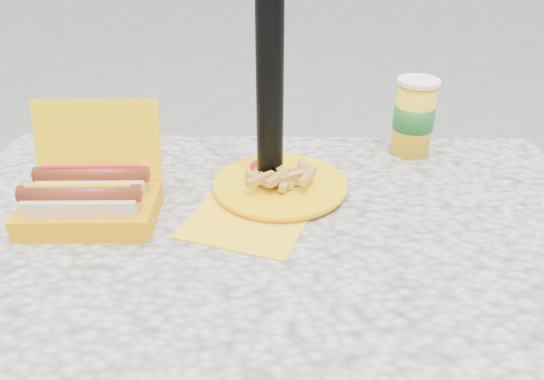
{
  "coord_description": "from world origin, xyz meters",
  "views": [
    {
      "loc": [
        0.03,
        -0.75,
        1.25
      ],
      "look_at": [
        0.01,
        0.05,
        0.8
      ],
      "focal_mm": 35.0,
      "sensor_mm": 36.0,
      "label": 1
    }
  ],
  "objects": [
    {
      "name": "soda_cup",
      "position": [
        0.3,
        0.32,
        0.83
      ],
      "size": [
        0.09,
        0.09,
        0.17
      ],
      "rotation": [
        0.0,
        0.0,
        -0.25
      ],
      "color": "yellow",
      "rests_on": "picnic_table"
    },
    {
      "name": "hotdog_box",
      "position": [
        -0.31,
        0.03,
        0.79
      ],
      "size": [
        0.23,
        0.2,
        0.18
      ],
      "rotation": [
        0.0,
        0.0,
        0.04
      ],
      "color": "#FFC100",
      "rests_on": "picnic_table"
    },
    {
      "name": "picnic_table",
      "position": [
        0.0,
        0.0,
        0.64
      ],
      "size": [
        1.2,
        0.8,
        0.75
      ],
      "color": "beige",
      "rests_on": "ground"
    },
    {
      "name": "fries_plate",
      "position": [
        0.01,
        0.13,
        0.76
      ],
      "size": [
        0.31,
        0.36,
        0.05
      ],
      "rotation": [
        0.0,
        0.0,
        -0.19
      ],
      "color": "yellow",
      "rests_on": "picnic_table"
    }
  ]
}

